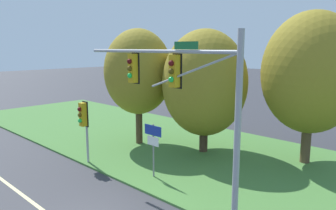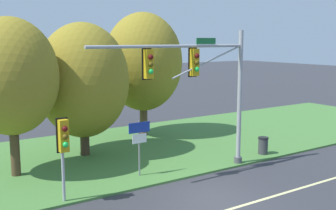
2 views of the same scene
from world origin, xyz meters
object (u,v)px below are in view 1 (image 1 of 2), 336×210
Objects in this scene: pedestrian_signal_near_kerb at (84,118)px; tree_nearest_road at (138,72)px; tree_behind_signpost at (311,73)px; tree_left_of_mast at (205,83)px; traffic_signal_mast at (184,93)px; route_sign_post at (153,141)px.

tree_nearest_road is (-0.72, 4.41, 2.13)m from pedestrian_signal_near_kerb.
tree_nearest_road is at bearing -157.35° from tree_behind_signpost.
pedestrian_signal_near_kerb is at bearing -135.52° from tree_behind_signpost.
tree_nearest_road is 4.31m from tree_left_of_mast.
tree_nearest_road is 1.02× the size of tree_left_of_mast.
tree_behind_signpost is (9.05, 3.78, 0.22)m from tree_nearest_road.
tree_left_of_mast is (4.01, 1.49, -0.50)m from tree_nearest_road.
tree_left_of_mast is at bearing -155.61° from tree_behind_signpost.
traffic_signal_mast is 8.62m from tree_nearest_road.
tree_nearest_road is at bearing 150.45° from traffic_signal_mast.
pedestrian_signal_near_kerb is 4.95m from tree_nearest_road.
tree_left_of_mast reaches higher than route_sign_post.
pedestrian_signal_near_kerb is at bearing -178.70° from traffic_signal_mast.
pedestrian_signal_near_kerb is 6.95m from tree_left_of_mast.
route_sign_post is 5.27m from tree_left_of_mast.
traffic_signal_mast is at bearing -20.46° from route_sign_post.
tree_behind_signpost is at bearing 22.65° from tree_nearest_road.
tree_behind_signpost is (1.55, 8.03, 0.37)m from traffic_signal_mast.
tree_left_of_mast reaches higher than traffic_signal_mast.
tree_left_of_mast is (-0.68, 4.69, 2.29)m from route_sign_post.
pedestrian_signal_near_kerb is at bearing -80.73° from tree_nearest_road.
tree_nearest_road is (-7.50, 4.25, 0.15)m from traffic_signal_mast.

